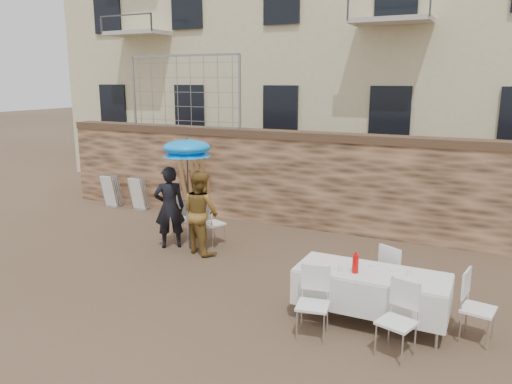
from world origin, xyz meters
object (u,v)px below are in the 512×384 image
at_px(table_chair_front_right, 397,321).
at_px(chair_stack_left, 115,189).
at_px(table_chair_front_left, 313,304).
at_px(table_chair_back, 396,274).
at_px(umbrella, 187,151).
at_px(couple_chair_left, 185,218).
at_px(table_chair_side, 479,307).
at_px(soda_bottle, 355,264).
at_px(man_suit, 170,207).
at_px(banquet_table, 372,274).
at_px(couple_chair_right, 213,222).
at_px(woman_dress, 201,212).
at_px(chair_stack_right, 141,193).

bearing_deg(table_chair_front_right, chair_stack_left, 169.36).
relative_size(table_chair_front_left, table_chair_back, 1.00).
relative_size(umbrella, couple_chair_left, 2.24).
xyz_separation_m(couple_chair_left, table_chair_front_right, (5.01, -2.79, 0.00)).
relative_size(table_chair_side, chair_stack_left, 1.04).
bearing_deg(table_chair_front_right, soda_bottle, 156.53).
bearing_deg(soda_bottle, man_suit, 159.19).
xyz_separation_m(banquet_table, table_chair_front_left, (-0.60, -0.75, -0.25)).
relative_size(man_suit, couple_chair_right, 1.77).
relative_size(man_suit, soda_bottle, 6.55).
bearing_deg(couple_chair_left, table_chair_front_right, 152.64).
height_order(woman_dress, table_chair_back, woman_dress).
relative_size(woman_dress, table_chair_side, 1.74).
distance_m(couple_chair_right, chair_stack_right, 3.64).
bearing_deg(umbrella, table_chair_front_left, -33.67).
bearing_deg(chair_stack_right, table_chair_side, -23.07).
xyz_separation_m(soda_bottle, table_chair_back, (0.40, 0.95, -0.43)).
relative_size(woman_dress, chair_stack_right, 1.81).
height_order(soda_bottle, chair_stack_right, soda_bottle).
relative_size(woman_dress, banquet_table, 0.79).
height_order(couple_chair_left, table_chair_back, same).
bearing_deg(table_chair_front_left, couple_chair_left, 134.11).
bearing_deg(table_chair_back, man_suit, 18.89).
bearing_deg(table_chair_front_right, couple_chair_right, 164.24).
bearing_deg(man_suit, table_chair_front_left, 111.33).
bearing_deg(banquet_table, woman_dress, 158.41).
height_order(banquet_table, soda_bottle, soda_bottle).
bearing_deg(couple_chair_right, umbrella, 78.27).
xyz_separation_m(woman_dress, soda_bottle, (3.56, -1.64, 0.07)).
distance_m(couple_chair_left, banquet_table, 4.96).
height_order(umbrella, table_chair_back, umbrella).
bearing_deg(umbrella, table_chair_back, -10.36).
distance_m(banquet_table, chair_stack_right, 7.96).
relative_size(table_chair_side, chair_stack_right, 1.04).
relative_size(banquet_table, table_chair_front_right, 2.19).
distance_m(couple_chair_left, chair_stack_left, 3.82).
relative_size(table_chair_front_left, chair_stack_right, 1.04).
bearing_deg(couple_chair_right, man_suit, 60.11).
bearing_deg(umbrella, woman_dress, -15.95).
bearing_deg(man_suit, soda_bottle, 120.31).
distance_m(banquet_table, table_chair_back, 0.86).
distance_m(man_suit, umbrella, 1.25).
bearing_deg(soda_bottle, table_chair_side, 8.88).
relative_size(umbrella, table_chair_front_right, 2.24).
bearing_deg(soda_bottle, couple_chair_left, 153.09).
bearing_deg(table_chair_side, soda_bottle, 108.07).
bearing_deg(chair_stack_right, chair_stack_left, 180.00).
bearing_deg(man_suit, banquet_table, 122.86).
relative_size(couple_chair_right, banquet_table, 0.46).
distance_m(chair_stack_left, chair_stack_right, 0.90).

